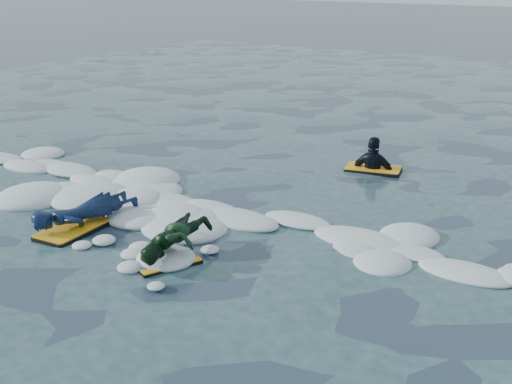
{
  "coord_description": "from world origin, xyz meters",
  "views": [
    {
      "loc": [
        5.15,
        -5.97,
        3.54
      ],
      "look_at": [
        0.45,
        1.6,
        0.4
      ],
      "focal_mm": 45.0,
      "sensor_mm": 36.0,
      "label": 1
    }
  ],
  "objects": [
    {
      "name": "prone_woman_unit",
      "position": [
        -1.44,
        -0.03,
        0.21
      ],
      "size": [
        0.92,
        1.67,
        0.41
      ],
      "rotation": [
        0.0,
        0.0,
        1.63
      ],
      "color": "black",
      "rests_on": "ground"
    },
    {
      "name": "ground",
      "position": [
        0.0,
        0.0,
        0.0
      ],
      "size": [
        120.0,
        120.0,
        0.0
      ],
      "primitive_type": "plane",
      "color": "#152534",
      "rests_on": "ground"
    },
    {
      "name": "foam_band",
      "position": [
        0.0,
        1.03,
        0.0
      ],
      "size": [
        12.0,
        3.1,
        0.3
      ],
      "primitive_type": null,
      "color": "white",
      "rests_on": "ground"
    },
    {
      "name": "waiting_rider_unit",
      "position": [
        1.06,
        4.68,
        -0.09
      ],
      "size": [
        1.09,
        0.75,
        1.49
      ],
      "rotation": [
        0.0,
        0.0,
        0.22
      ],
      "color": "black",
      "rests_on": "ground"
    },
    {
      "name": "prone_child_unit",
      "position": [
        0.36,
        -0.18,
        0.24
      ],
      "size": [
        0.75,
        1.28,
        0.47
      ],
      "rotation": [
        0.0,
        0.0,
        1.13
      ],
      "color": "black",
      "rests_on": "ground"
    }
  ]
}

